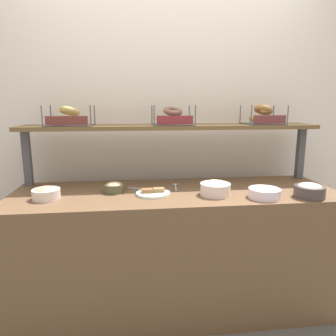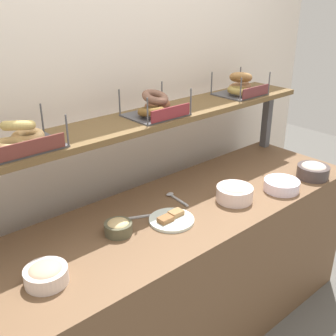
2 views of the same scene
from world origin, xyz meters
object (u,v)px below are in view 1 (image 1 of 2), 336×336
Objects in this scene: serving_spoon_near_plate at (175,186)px; bagel_basket_plain at (70,119)px; bagel_basket_everything at (263,118)px; bowl_lox_spread at (46,193)px; bowl_scallion_spread at (264,192)px; serving_plate_white at (153,193)px; bowl_tuna_salad at (310,190)px; bowl_hummus at (114,187)px; bowl_potato_salad at (215,188)px; bagel_basket_cinnamon_raisin at (172,118)px; serving_spoon_by_edge at (144,189)px.

serving_spoon_near_plate is 0.54× the size of bagel_basket_plain.
bagel_basket_plain is 1.41m from bagel_basket_everything.
bowl_lox_spread is 0.86× the size of bowl_scallion_spread.
serving_spoon_near_plate is at bearing 147.76° from bowl_scallion_spread.
bowl_tuna_salad is at bearing -10.48° from serving_plate_white.
bowl_scallion_spread is 1.40m from bagel_basket_plain.
bowl_hummus is 0.77× the size of bowl_lox_spread.
bagel_basket_cinnamon_raisin reaches higher than bowl_potato_salad.
serving_plate_white is (-0.97, 0.18, -0.03)m from bowl_tuna_salad.
bowl_scallion_spread is at bearing 175.30° from bowl_tuna_salad.
bagel_basket_plain is (-0.73, 0.15, 0.47)m from serving_spoon_near_plate.
bowl_lox_spread is 0.87× the size of bowl_potato_salad.
bowl_lox_spread is at bearing -178.27° from serving_plate_white.
bagel_basket_everything is at bearing 12.39° from serving_spoon_near_plate.
bagel_basket_cinnamon_raisin is (-0.52, 0.47, 0.44)m from bowl_scallion_spread.
bagel_basket_cinnamon_raisin is at bearing 61.86° from serving_plate_white.
serving_plate_white is at bearing -159.56° from bagel_basket_everything.
bowl_lox_spread reaches higher than serving_spoon_near_plate.
serving_spoon_by_edge is at bearing 115.72° from serving_plate_white.
bagel_basket_plain reaches higher than bowl_lox_spread.
bowl_scallion_spread is 0.89× the size of serving_plate_white.
bagel_basket_cinnamon_raisin is at bearing -179.59° from bagel_basket_everything.
bowl_scallion_spread is 0.61× the size of bagel_basket_plain.
bowl_tuna_salad is at bearing -17.89° from bagel_basket_plain.
bagel_basket_cinnamon_raisin is (0.17, 0.31, 0.47)m from serving_plate_white.
bowl_potato_salad is 0.69× the size of bagel_basket_everything.
bowl_scallion_spread is (1.35, -0.14, -0.00)m from bowl_lox_spread.
bagel_basket_plain is (0.10, 0.33, 0.44)m from bowl_lox_spread.
bowl_scallion_spread is 1.12× the size of serving_spoon_near_plate.
bagel_basket_plain is at bearing 72.64° from bowl_lox_spread.
serving_spoon_near_plate is 0.85m from bagel_basket_everything.
bowl_tuna_salad is at bearing -31.58° from bagel_basket_cinnamon_raisin.
bagel_basket_everything is (1.41, 0.01, 0.00)m from bagel_basket_plain.
serving_plate_white is 0.78× the size of bagel_basket_everything.
serving_plate_white is 0.75× the size of bagel_basket_cinnamon_raisin.
serving_spoon_near_plate is (-0.80, 0.35, -0.04)m from bowl_tuna_salad.
serving_spoon_near_plate is at bearing -88.70° from bagel_basket_cinnamon_raisin.
bowl_lox_spread is 0.57× the size of bagel_basket_cinnamon_raisin.
bowl_lox_spread is 1.06m from bowl_potato_salad.
bagel_basket_everything is at bearing 0.21° from bagel_basket_plain.
bagel_basket_everything reaches higher than serving_spoon_by_edge.
bowl_lox_spread is at bearing -158.07° from bagel_basket_cinnamon_raisin.
bagel_basket_plain reaches higher than serving_spoon_by_edge.
bowl_scallion_spread is at bearing -42.22° from bagel_basket_cinnamon_raisin.
serving_spoon_near_plate is at bearing 15.46° from serving_spoon_by_edge.
bowl_tuna_salad is 1.06m from serving_spoon_by_edge.
bagel_basket_plain reaches higher than serving_spoon_near_plate.
bowl_tuna_salad is 0.87m from serving_spoon_near_plate.
bowl_potato_salad is (1.06, -0.04, 0.01)m from bowl_lox_spread.
bowl_potato_salad reaches higher than bowl_scallion_spread.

